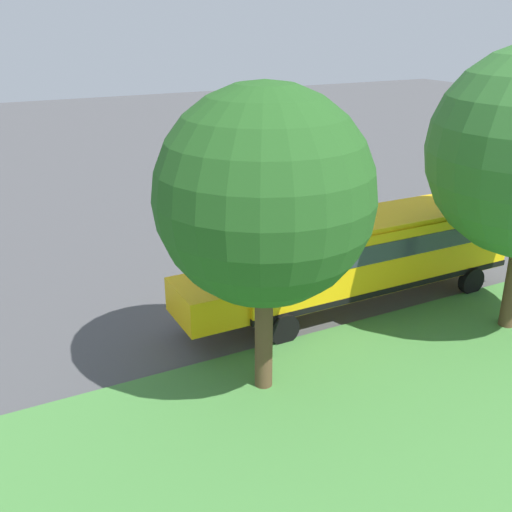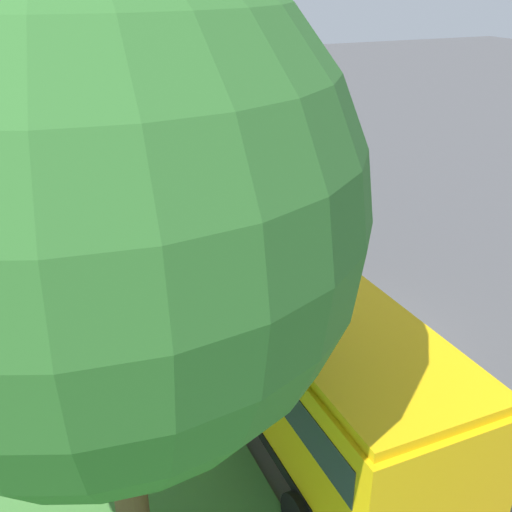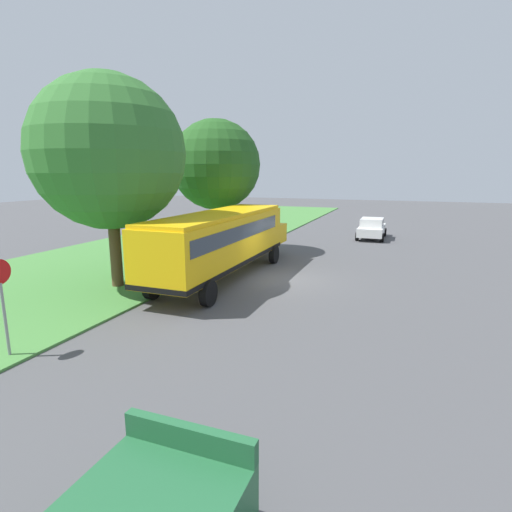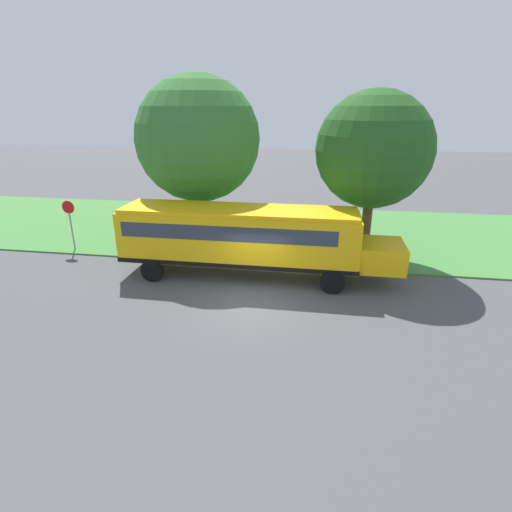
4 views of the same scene
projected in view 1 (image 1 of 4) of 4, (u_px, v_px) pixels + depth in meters
The scene contains 4 objects.
ground_plane at pixel (303, 278), 23.25m from camera, with size 120.00×120.00×0.00m, color #4C4C4F.
grass_verge at pixel (511, 420), 14.99m from camera, with size 12.00×80.00×0.08m, color #47843D.
school_bus at pixel (365, 251), 20.58m from camera, with size 2.84×12.42×3.16m.
oak_tree_roadside_mid at pixel (265, 193), 14.41m from camera, with size 5.42×5.42×8.14m.
Camera 1 is at (-18.07, 11.37, 9.42)m, focal length 42.00 mm.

